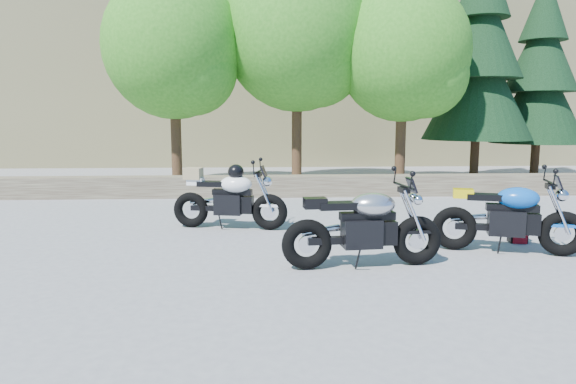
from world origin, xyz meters
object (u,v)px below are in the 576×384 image
object	(u,v)px
blue_bike	(509,218)
backpack	(518,232)
white_bike	(229,197)
silver_bike	(364,228)

from	to	relation	value
blue_bike	backpack	xyz separation A→B (m)	(0.45, 0.59, -0.33)
white_bike	blue_bike	xyz separation A→B (m)	(4.02, -1.83, -0.04)
blue_bike	white_bike	bearing A→B (deg)	172.83
white_bike	blue_bike	distance (m)	4.42
silver_bike	blue_bike	distance (m)	2.24
silver_bike	white_bike	world-z (taller)	white_bike
backpack	blue_bike	bearing A→B (deg)	-120.39
blue_bike	backpack	bearing A→B (deg)	69.77
white_bike	backpack	xyz separation A→B (m)	(4.47, -1.24, -0.38)
silver_bike	white_bike	bearing A→B (deg)	122.25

